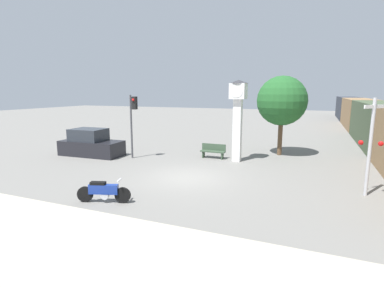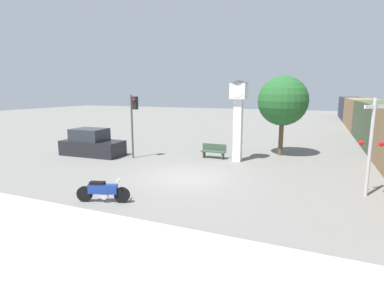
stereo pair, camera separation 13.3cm
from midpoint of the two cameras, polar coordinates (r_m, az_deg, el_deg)
name	(u,v)px [view 2 (the right image)]	position (r m, az deg, el deg)	size (l,w,h in m)	color
ground_plane	(187,178)	(15.08, -0.70, -6.44)	(120.00, 120.00, 0.00)	slate
sidewalk_strip	(52,264)	(8.69, -24.76, -20.03)	(36.00, 6.00, 0.10)	#B2A893
motorcycle	(103,191)	(12.23, -16.32, -8.61)	(2.04, 0.81, 0.93)	black
clock_tower	(238,108)	(18.37, 9.04, 6.71)	(1.11, 1.11, 4.94)	white
freight_train	(368,117)	(34.95, 30.59, 4.40)	(2.80, 50.15, 3.40)	olive
traffic_light	(134,115)	(19.36, -10.87, 5.45)	(0.50, 0.35, 4.05)	#47474C
railroad_crossing_signal	(371,144)	(14.01, 31.14, 0.03)	(0.90, 0.82, 4.02)	#B7B7BC
street_tree	(283,101)	(20.81, 17.09, 7.83)	(3.27, 3.27, 5.29)	brown
bench	(214,151)	(19.35, 4.36, -1.28)	(1.60, 0.44, 0.92)	#384C38
parked_car	(92,144)	(21.27, -18.38, -0.03)	(4.27, 1.97, 1.80)	black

